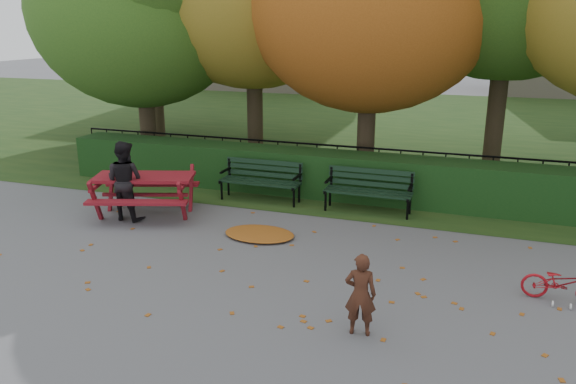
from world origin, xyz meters
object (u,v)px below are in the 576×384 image
(picnic_table, at_px, (145,184))
(bicycle, at_px, (563,283))
(child, at_px, (360,294))
(bench_left, at_px, (262,177))
(bench_right, at_px, (369,187))
(adult, at_px, (125,181))

(picnic_table, xyz_separation_m, bicycle, (7.63, -1.31, -0.37))
(child, bearing_deg, bench_left, -64.02)
(picnic_table, bearing_deg, bench_right, 4.03)
(child, distance_m, bicycle, 3.10)
(adult, bearing_deg, child, 154.75)
(picnic_table, bearing_deg, adult, -143.55)
(picnic_table, bearing_deg, child, -49.45)
(adult, bearing_deg, bench_left, -133.04)
(bicycle, bearing_deg, bench_left, 64.06)
(bench_left, distance_m, bench_right, 2.40)
(bench_left, height_order, child, child)
(child, xyz_separation_m, bicycle, (2.52, 1.79, -0.26))
(bench_right, distance_m, bicycle, 4.56)
(bench_left, height_order, picnic_table, picnic_table)
(picnic_table, xyz_separation_m, child, (5.11, -3.09, -0.11))
(bench_right, bearing_deg, adult, -155.23)
(bench_left, distance_m, bicycle, 6.54)
(child, height_order, bicycle, child)
(bench_right, bearing_deg, picnic_table, -157.70)
(adult, distance_m, bicycle, 7.94)
(bench_left, relative_size, adult, 1.13)
(child, relative_size, adult, 0.68)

